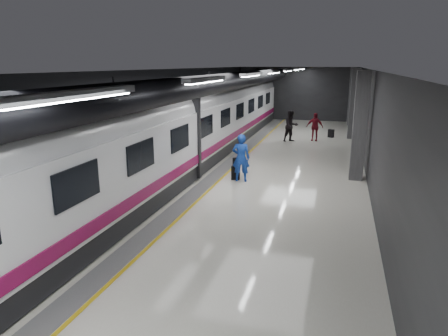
% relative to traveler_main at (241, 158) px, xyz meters
% --- Properties ---
extents(ground, '(40.00, 40.00, 0.00)m').
position_rel_traveler_main_xyz_m(ground, '(0.07, -0.36, -0.99)').
color(ground, silver).
rests_on(ground, ground).
extents(platform_hall, '(10.02, 40.02, 4.51)m').
position_rel_traveler_main_xyz_m(platform_hall, '(-0.21, 0.60, 2.54)').
color(platform_hall, black).
rests_on(platform_hall, ground).
extents(train, '(3.05, 38.00, 4.05)m').
position_rel_traveler_main_xyz_m(train, '(-3.18, -0.36, 1.07)').
color(train, black).
rests_on(train, ground).
extents(traveler_main, '(0.78, 0.57, 1.99)m').
position_rel_traveler_main_xyz_m(traveler_main, '(0.00, 0.00, 0.00)').
color(traveler_main, blue).
rests_on(traveler_main, ground).
extents(suitcase_main, '(0.39, 0.28, 0.58)m').
position_rel_traveler_main_xyz_m(suitcase_main, '(-0.27, 0.14, -0.70)').
color(suitcase_main, black).
rests_on(suitcase_main, ground).
extents(shoulder_bag, '(0.29, 0.18, 0.36)m').
position_rel_traveler_main_xyz_m(shoulder_bag, '(-0.24, 0.12, -0.23)').
color(shoulder_bag, black).
rests_on(shoulder_bag, suitcase_main).
extents(traveler_far_a, '(1.21, 1.17, 1.96)m').
position_rel_traveler_main_xyz_m(traveler_far_a, '(0.91, 9.36, -0.01)').
color(traveler_far_a, black).
rests_on(traveler_far_a, ground).
extents(traveler_far_b, '(1.06, 0.48, 1.77)m').
position_rel_traveler_main_xyz_m(traveler_far_b, '(2.32, 10.11, -0.11)').
color(traveler_far_b, maroon).
rests_on(traveler_far_b, ground).
extents(suitcase_far, '(0.43, 0.35, 0.54)m').
position_rel_traveler_main_xyz_m(suitcase_far, '(3.31, 11.58, -0.73)').
color(suitcase_far, black).
rests_on(suitcase_far, ground).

